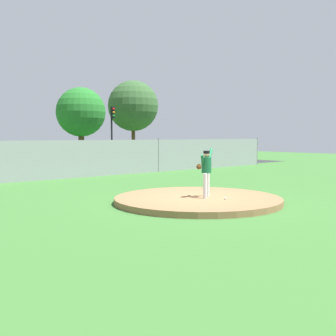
# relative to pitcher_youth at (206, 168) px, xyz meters

# --- Properties ---
(ground_plane) EXTENTS (80.00, 80.00, 0.00)m
(ground_plane) POSITION_rel_pitcher_youth_xyz_m (-0.17, 6.21, -1.14)
(ground_plane) COLOR #386B2D
(asphalt_strip) EXTENTS (44.00, 7.00, 0.01)m
(asphalt_strip) POSITION_rel_pitcher_youth_xyz_m (-0.17, 14.71, -1.14)
(asphalt_strip) COLOR #2B2B2D
(asphalt_strip) RESTS_ON ground_plane
(pitchers_mound) EXTENTS (5.51, 5.51, 0.19)m
(pitchers_mound) POSITION_rel_pitcher_youth_xyz_m (-0.17, 0.21, -1.05)
(pitchers_mound) COLOR olive
(pitchers_mound) RESTS_ON ground_plane
(pitcher_youth) EXTENTS (0.80, 0.40, 1.61)m
(pitcher_youth) POSITION_rel_pitcher_youth_xyz_m (0.00, 0.00, 0.00)
(pitcher_youth) COLOR silver
(pitcher_youth) RESTS_ON pitchers_mound
(baseball) EXTENTS (0.07, 0.07, 0.07)m
(baseball) POSITION_rel_pitcher_youth_xyz_m (0.10, -0.75, -0.91)
(baseball) COLOR white
(baseball) RESTS_ON pitchers_mound
(chainlink_fence) EXTENTS (33.04, 0.07, 2.09)m
(chainlink_fence) POSITION_rel_pitcher_youth_xyz_m (-0.17, 10.21, -0.15)
(chainlink_fence) COLOR gray
(chainlink_fence) RESTS_ON ground_plane
(parked_car_silver) EXTENTS (2.07, 4.10, 1.58)m
(parked_car_silver) POSITION_rel_pitcher_youth_xyz_m (1.25, 14.57, -0.38)
(parked_car_silver) COLOR #B7BABF
(parked_car_silver) RESTS_ON ground_plane
(parked_car_teal) EXTENTS (1.89, 4.12, 1.72)m
(parked_car_teal) POSITION_rel_pitcher_youth_xyz_m (8.39, 14.41, -0.33)
(parked_car_teal) COLOR #146066
(parked_car_teal) RESTS_ON ground_plane
(traffic_light_far) EXTENTS (0.28, 0.46, 4.53)m
(traffic_light_far) POSITION_rel_pitcher_youth_xyz_m (8.55, 18.55, 1.97)
(traffic_light_far) COLOR black
(traffic_light_far) RESTS_ON ground_plane
(tree_tall_centre) EXTENTS (4.19, 4.19, 6.34)m
(tree_tall_centre) POSITION_rel_pitcher_youth_xyz_m (7.86, 22.32, 3.08)
(tree_tall_centre) COLOR #4C331E
(tree_tall_centre) RESTS_ON ground_plane
(tree_slender_far) EXTENTS (5.15, 5.15, 7.86)m
(tree_slender_far) POSITION_rel_pitcher_youth_xyz_m (15.47, 25.20, 4.13)
(tree_slender_far) COLOR #4C331E
(tree_slender_far) RESTS_ON ground_plane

